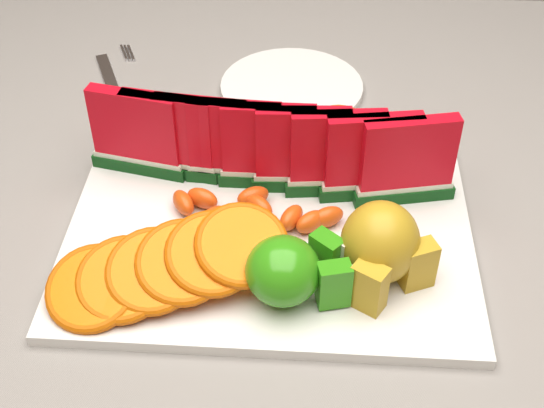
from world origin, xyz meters
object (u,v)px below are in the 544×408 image
(pear_cluster, at_px, (382,246))
(side_plate, at_px, (292,87))
(platter, at_px, (269,233))
(apple_cluster, at_px, (291,271))
(fork, at_px, (114,85))

(pear_cluster, relative_size, side_plate, 0.50)
(pear_cluster, xyz_separation_m, side_plate, (-0.09, 0.33, -0.05))
(platter, distance_m, pear_cluster, 0.13)
(pear_cluster, distance_m, side_plate, 0.34)
(apple_cluster, relative_size, fork, 0.55)
(platter, bearing_deg, side_plate, 87.74)
(side_plate, relative_size, fork, 1.04)
(platter, bearing_deg, pear_cluster, -28.76)
(fork, bearing_deg, apple_cluster, -55.53)
(platter, distance_m, side_plate, 0.27)
(platter, xyz_separation_m, pear_cluster, (0.11, -0.06, 0.04))
(apple_cluster, height_order, side_plate, apple_cluster)
(platter, height_order, pear_cluster, pear_cluster)
(apple_cluster, relative_size, side_plate, 0.52)
(side_plate, bearing_deg, apple_cluster, -87.69)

